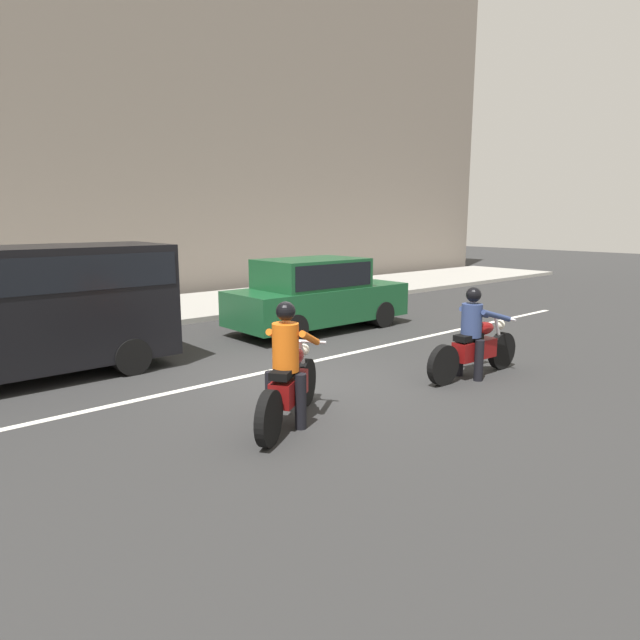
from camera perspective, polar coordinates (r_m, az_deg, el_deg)
name	(u,v)px	position (r m, az deg, el deg)	size (l,w,h in m)	color
ground_plane	(305,382)	(9.15, -1.54, -6.39)	(80.00, 80.00, 0.00)	#2B2B2B
sidewalk_slab	(120,314)	(16.00, -20.01, 0.55)	(40.00, 4.40, 0.14)	#99968E
building_facade	(60,63)	(19.54, -25.32, 22.88)	(40.00, 1.40, 14.32)	slate
lane_marking_stripe	(311,362)	(10.36, -0.92, -4.35)	(18.00, 0.14, 0.01)	silver
motorcycle_with_rider_denim_blue	(475,340)	(9.64, 15.70, -2.05)	(2.26, 0.70, 1.54)	black
motorcycle_with_rider_orange_stripe	(288,375)	(7.17, -3.28, -5.69)	(1.88, 1.32, 1.64)	black
parked_van_black	(18,304)	(10.24, -28.78, 1.47)	(4.80, 1.96, 2.20)	black
parked_sedan_forest_green	(316,294)	(13.15, -0.40, 2.74)	(4.47, 1.82, 1.72)	#164C28
pedestrian_bystander	(115,278)	(15.29, -20.49, 4.11)	(0.34, 0.34, 1.69)	black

